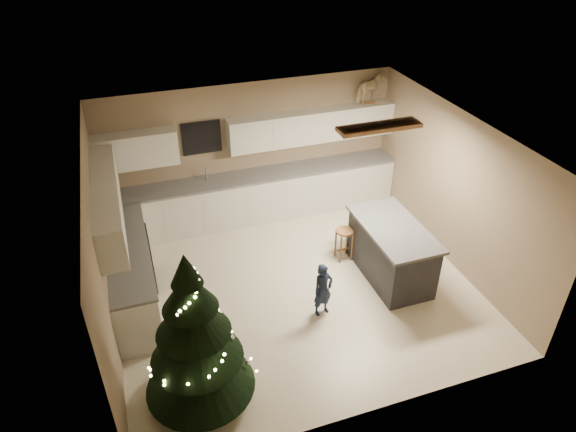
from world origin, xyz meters
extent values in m
plane|color=beige|center=(0.00, 0.00, 0.00)|extent=(5.50, 5.50, 0.00)
cube|color=#8A725B|center=(0.00, 2.50, 1.30)|extent=(5.50, 0.02, 2.60)
cube|color=#8A725B|center=(0.00, -2.50, 1.30)|extent=(5.50, 0.02, 2.60)
cube|color=#8A725B|center=(-2.75, 0.00, 1.30)|extent=(0.02, 5.00, 2.60)
cube|color=#8A725B|center=(2.75, 0.00, 1.30)|extent=(0.02, 5.00, 2.60)
cube|color=silver|center=(0.00, 0.00, 2.60)|extent=(5.50, 5.00, 0.02)
cube|color=brown|center=(1.30, 0.10, 2.55)|extent=(1.25, 0.32, 0.06)
cube|color=white|center=(1.30, 0.10, 2.52)|extent=(1.15, 0.24, 0.02)
cube|color=silver|center=(0.00, 2.20, 0.45)|extent=(5.48, 0.60, 0.90)
cube|color=silver|center=(-2.45, 0.60, 0.45)|extent=(0.60, 2.60, 0.90)
cube|color=slate|center=(0.00, 2.19, 0.92)|extent=(5.48, 0.62, 0.04)
cube|color=slate|center=(-2.44, 0.60, 0.92)|extent=(0.62, 2.60, 0.04)
cube|color=silver|center=(-2.05, 2.33, 1.70)|extent=(1.40, 0.35, 0.60)
cube|color=silver|center=(1.15, 2.33, 1.70)|extent=(3.20, 0.35, 0.60)
cube|color=silver|center=(-2.58, 0.72, 1.70)|extent=(0.35, 2.60, 0.60)
cube|color=black|center=(-0.90, 2.47, 1.70)|extent=(0.70, 0.04, 0.60)
cube|color=#99999E|center=(-0.90, 2.20, 0.90)|extent=(0.55, 0.40, 0.06)
cylinder|color=#99999E|center=(-0.90, 2.30, 1.06)|extent=(0.03, 0.03, 0.24)
cube|color=black|center=(-2.43, 0.90, 0.45)|extent=(0.64, 0.75, 0.90)
cube|color=black|center=(-2.68, 0.90, 1.05)|extent=(0.10, 0.75, 0.30)
cube|color=black|center=(1.58, -0.20, 0.45)|extent=(0.80, 1.60, 0.90)
cube|color=#2D2D2F|center=(1.58, -0.20, 0.93)|extent=(0.90, 1.70, 0.05)
cylinder|color=brown|center=(1.05, 0.46, 0.56)|extent=(0.30, 0.30, 0.04)
cylinder|color=brown|center=(0.94, 0.35, 0.27)|extent=(0.03, 0.03, 0.55)
cylinder|color=brown|center=(1.16, 0.35, 0.27)|extent=(0.03, 0.03, 0.55)
cylinder|color=brown|center=(0.94, 0.56, 0.27)|extent=(0.03, 0.03, 0.55)
cylinder|color=brown|center=(1.16, 0.56, 0.27)|extent=(0.03, 0.03, 0.55)
cube|color=brown|center=(1.05, 0.46, 0.18)|extent=(0.23, 0.03, 0.03)
cylinder|color=#3F2816|center=(-1.82, -1.60, 0.15)|extent=(0.12, 0.12, 0.30)
cone|color=black|center=(-1.82, -1.60, 0.55)|extent=(1.36, 1.36, 0.70)
cone|color=black|center=(-1.82, -1.60, 1.00)|extent=(1.12, 1.12, 0.60)
cone|color=black|center=(-1.82, -1.60, 1.40)|extent=(0.88, 0.88, 0.55)
cone|color=black|center=(-1.82, -1.60, 1.75)|extent=(0.64, 0.64, 0.50)
cone|color=black|center=(-1.82, -1.60, 2.05)|extent=(0.36, 0.36, 0.40)
sphere|color=#FFD88C|center=(-1.11, -1.60, 0.25)|extent=(0.04, 0.04, 0.04)
sphere|color=#FFD88C|center=(-1.16, -1.37, 0.29)|extent=(0.04, 0.04, 0.04)
sphere|color=#FFD88C|center=(-1.28, -1.18, 0.34)|extent=(0.04, 0.04, 0.04)
sphere|color=#FFD88C|center=(-1.46, -1.04, 0.38)|extent=(0.04, 0.04, 0.04)
sphere|color=#FFD88C|center=(-1.66, -0.97, 0.43)|extent=(0.04, 0.04, 0.04)
sphere|color=#FFD88C|center=(-1.88, -0.97, 0.48)|extent=(0.04, 0.04, 0.04)
sphere|color=#FFD88C|center=(-2.07, -1.04, 0.52)|extent=(0.04, 0.04, 0.04)
sphere|color=#FFD88C|center=(-2.23, -1.17, 0.57)|extent=(0.04, 0.04, 0.04)
sphere|color=#FFD88C|center=(-2.33, -1.33, 0.61)|extent=(0.04, 0.04, 0.04)
sphere|color=#FFD88C|center=(-2.38, -1.52, 0.66)|extent=(0.04, 0.04, 0.04)
sphere|color=#FFD88C|center=(-2.36, -1.71, 0.70)|extent=(0.04, 0.04, 0.04)
sphere|color=#FFD88C|center=(-2.28, -1.87, 0.75)|extent=(0.04, 0.04, 0.04)
sphere|color=#FFD88C|center=(-2.16, -1.99, 0.79)|extent=(0.04, 0.04, 0.04)
sphere|color=#FFD88C|center=(-2.00, -2.07, 0.84)|extent=(0.04, 0.04, 0.04)
sphere|color=#FFD88C|center=(-1.84, -2.09, 0.88)|extent=(0.04, 0.04, 0.04)
sphere|color=#FFD88C|center=(-1.68, -2.05, 0.93)|extent=(0.04, 0.04, 0.04)
sphere|color=#FFD88C|center=(-1.55, -1.97, 0.97)|extent=(0.04, 0.04, 0.04)
sphere|color=#FFD88C|center=(-1.45, -1.86, 1.02)|extent=(0.04, 0.04, 0.04)
sphere|color=#FFD88C|center=(-1.41, -1.72, 1.06)|extent=(0.04, 0.04, 0.04)
sphere|color=#FFD88C|center=(-1.41, -1.58, 1.11)|extent=(0.04, 0.04, 0.04)
sphere|color=#FFD88C|center=(-1.45, -1.45, 1.15)|extent=(0.04, 0.04, 0.04)
sphere|color=#FFD88C|center=(-1.53, -1.35, 1.20)|extent=(0.04, 0.04, 0.04)
sphere|color=#FFD88C|center=(-1.63, -1.28, 1.24)|extent=(0.04, 0.04, 0.04)
sphere|color=#FFD88C|center=(-1.75, -1.26, 1.29)|extent=(0.04, 0.04, 0.04)
sphere|color=#FFD88C|center=(-1.86, -1.27, 1.33)|extent=(0.04, 0.04, 0.04)
sphere|color=#FFD88C|center=(-1.96, -1.32, 1.38)|extent=(0.04, 0.04, 0.04)
sphere|color=#FFD88C|center=(-2.03, -1.39, 1.42)|extent=(0.04, 0.04, 0.04)
sphere|color=#FFD88C|center=(-2.08, -1.48, 1.47)|extent=(0.04, 0.04, 0.04)
sphere|color=#FFD88C|center=(-2.08, -1.58, 1.51)|extent=(0.04, 0.04, 0.04)
sphere|color=#FFD88C|center=(-2.06, -1.66, 1.56)|extent=(0.04, 0.04, 0.04)
sphere|color=#FFD88C|center=(-2.02, -1.73, 1.60)|extent=(0.04, 0.04, 0.04)
sphere|color=#FFD88C|center=(-1.95, -1.78, 1.65)|extent=(0.04, 0.04, 0.04)
sphere|color=#FFD88C|center=(-1.88, -1.80, 1.69)|extent=(0.04, 0.04, 0.04)
sphere|color=#FFD88C|center=(-1.81, -1.79, 1.74)|extent=(0.04, 0.04, 0.04)
sphere|color=#FFD88C|center=(-1.76, -1.77, 1.78)|extent=(0.04, 0.04, 0.04)
sphere|color=#FFD88C|center=(-1.72, -1.73, 1.83)|extent=(0.04, 0.04, 0.04)
sphere|color=#FFD88C|center=(-1.69, -1.68, 1.87)|extent=(0.04, 0.04, 0.04)
sphere|color=#FFD88C|center=(-1.69, -1.63, 1.92)|extent=(0.04, 0.04, 0.04)
sphere|color=#FFD88C|center=(-1.70, -1.59, 1.96)|extent=(0.04, 0.04, 0.04)
sphere|color=#FFD88C|center=(-1.73, -1.56, 2.01)|extent=(0.04, 0.04, 0.04)
sphere|color=#FFD88C|center=(-1.76, -1.54, 2.06)|extent=(0.04, 0.04, 0.04)
sphere|color=#FFD88C|center=(-1.79, -1.54, 2.10)|extent=(0.04, 0.04, 0.04)
sphere|color=silver|center=(-1.21, -1.60, 0.38)|extent=(0.07, 0.07, 0.07)
sphere|color=silver|center=(-2.14, -1.15, 0.54)|extent=(0.07, 0.07, 0.07)
sphere|color=silver|center=(-1.97, -2.07, 0.71)|extent=(0.07, 0.07, 0.07)
sphere|color=silver|center=(-1.40, -1.46, 0.87)|extent=(0.07, 0.07, 0.07)
sphere|color=silver|center=(-2.12, -1.38, 1.03)|extent=(0.07, 0.07, 0.07)
sphere|color=silver|center=(-1.81, -1.92, 1.20)|extent=(0.07, 0.07, 0.07)
sphere|color=silver|center=(-1.60, -1.45, 1.36)|extent=(0.07, 0.07, 0.07)
sphere|color=silver|center=(-2.01, -1.54, 1.52)|extent=(0.07, 0.07, 0.07)
sphere|color=silver|center=(-1.77, -1.74, 1.69)|extent=(0.07, 0.07, 0.07)
sphere|color=silver|center=(-1.76, -1.53, 1.85)|extent=(0.07, 0.07, 0.07)
sphere|color=silver|center=(-1.84, -1.60, 2.01)|extent=(0.07, 0.07, 0.07)
imported|color=#162132|center=(0.19, -0.68, 0.44)|extent=(0.36, 0.28, 0.88)
cube|color=brown|center=(2.30, 2.29, 2.01)|extent=(0.25, 0.02, 0.02)
cube|color=brown|center=(2.30, 2.36, 2.01)|extent=(0.25, 0.02, 0.02)
imported|color=beige|center=(2.30, 2.33, 2.28)|extent=(0.69, 0.52, 0.53)
camera|label=1|loc=(-2.16, -5.97, 5.45)|focal=32.00mm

